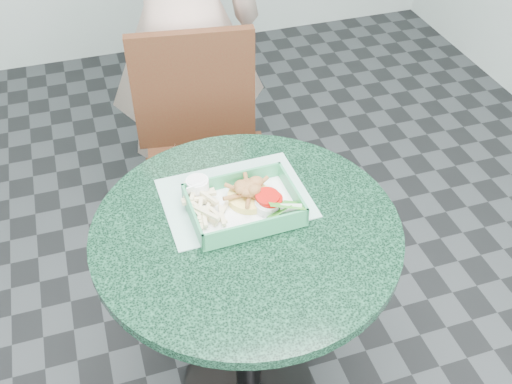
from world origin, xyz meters
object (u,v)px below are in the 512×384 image
object	(u,v)px
sauce_ramekin	(199,189)
dining_chair	(204,144)
cafe_table	(247,274)
crab_sandwich	(250,197)
food_basket	(244,214)

from	to	relation	value
sauce_ramekin	dining_chair	bearing A→B (deg)	76.05
cafe_table	sauce_ramekin	xyz separation A→B (m)	(-0.09, 0.15, 0.22)
crab_sandwich	food_basket	bearing A→B (deg)	-131.97
dining_chair	crab_sandwich	xyz separation A→B (m)	(-0.01, -0.61, 0.27)
cafe_table	sauce_ramekin	distance (m)	0.28
food_basket	crab_sandwich	xyz separation A→B (m)	(0.02, 0.03, 0.03)
dining_chair	food_basket	size ratio (longest dim) A/B	3.28
food_basket	sauce_ramekin	distance (m)	0.14
cafe_table	sauce_ramekin	size ratio (longest dim) A/B	13.27
food_basket	sauce_ramekin	xyz separation A→B (m)	(-0.10, 0.10, 0.03)
dining_chair	cafe_table	bearing A→B (deg)	-85.46
sauce_ramekin	crab_sandwich	bearing A→B (deg)	-30.16
sauce_ramekin	food_basket	bearing A→B (deg)	-45.20
food_basket	dining_chair	bearing A→B (deg)	86.73
cafe_table	dining_chair	xyz separation A→B (m)	(0.04, 0.69, -0.05)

